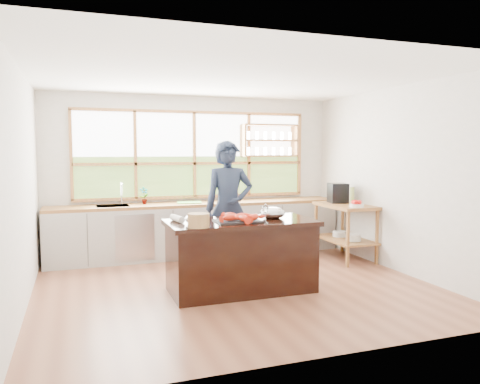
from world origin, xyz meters
name	(u,v)px	position (x,y,z in m)	size (l,w,h in m)	color
ground_plane	(236,286)	(0.00, 0.00, 0.00)	(5.00, 5.00, 0.00)	#90573B
room_shell	(226,152)	(0.02, 0.51, 1.75)	(5.02, 4.52, 2.71)	silver
back_counter	(198,229)	(-0.02, 1.94, 0.45)	(4.90, 0.63, 0.90)	#B1AEA7
right_shelf_unit	(345,222)	(2.19, 0.89, 0.60)	(0.62, 1.10, 0.90)	brown
island	(241,255)	(0.00, -0.20, 0.45)	(1.85, 0.90, 0.90)	black
cook	(229,208)	(0.11, 0.63, 0.95)	(0.70, 0.46, 1.91)	#1C253A
potted_plant	(144,195)	(-0.90, 2.00, 1.04)	(0.15, 0.10, 0.28)	slate
cutting_board	(189,202)	(-0.16, 1.94, 0.91)	(0.40, 0.30, 0.01)	#5AB541
espresso_machine	(338,193)	(2.19, 1.14, 1.06)	(0.29, 0.31, 0.33)	black
wine_bottle	(352,196)	(2.24, 0.79, 1.04)	(0.07, 0.07, 0.29)	#8EA652
fruit_bowl	(357,204)	(2.14, 0.50, 0.95)	(0.22, 0.22, 0.11)	silver
slate_board	(238,221)	(-0.07, -0.28, 0.91)	(0.55, 0.40, 0.02)	black
lobster_pile	(240,217)	(-0.05, -0.31, 0.96)	(0.52, 0.48, 0.08)	#ED3207
mixing_bowl_left	(197,219)	(-0.59, -0.29, 0.96)	(0.29, 0.29, 0.14)	#B2B5B9
mixing_bowl_right	(273,213)	(0.45, -0.15, 0.97)	(0.32, 0.32, 0.15)	#B2B5B9
wine_glass	(266,209)	(0.22, -0.47, 1.06)	(0.08, 0.08, 0.22)	silver
wicker_basket	(199,220)	(-0.63, -0.54, 0.98)	(0.25, 0.25, 0.16)	tan
parchment_roll	(177,219)	(-0.78, -0.05, 0.94)	(0.08, 0.08, 0.30)	white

